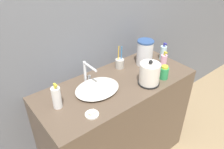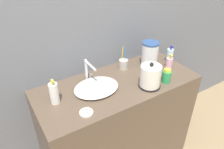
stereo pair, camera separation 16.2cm
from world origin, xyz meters
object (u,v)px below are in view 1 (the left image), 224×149
(faucet, at_px, (87,71))
(shampoo_bottle, at_px, (164,60))
(mouthwash_bottle, at_px, (57,97))
(electric_kettle, at_px, (149,75))
(lotion_bottle, at_px, (163,53))
(hand_cream_bottle, at_px, (164,73))
(toothbrush_cup, at_px, (120,63))
(water_pitcher, at_px, (145,53))

(faucet, relative_size, shampoo_bottle, 1.41)
(faucet, xyz_separation_m, mouthwash_bottle, (-0.31, -0.12, -0.03))
(faucet, height_order, electric_kettle, electric_kettle)
(electric_kettle, bearing_deg, lotion_bottle, 26.61)
(shampoo_bottle, height_order, mouthwash_bottle, mouthwash_bottle)
(faucet, bearing_deg, electric_kettle, -40.08)
(faucet, bearing_deg, hand_cream_bottle, -32.67)
(toothbrush_cup, height_order, shampoo_bottle, toothbrush_cup)
(shampoo_bottle, bearing_deg, hand_cream_bottle, -139.40)
(electric_kettle, relative_size, hand_cream_bottle, 1.82)
(water_pitcher, bearing_deg, toothbrush_cup, 157.87)
(hand_cream_bottle, height_order, water_pitcher, water_pitcher)
(faucet, height_order, shampoo_bottle, faucet)
(shampoo_bottle, bearing_deg, mouthwash_bottle, 176.40)
(faucet, xyz_separation_m, shampoo_bottle, (0.68, -0.18, -0.06))
(faucet, height_order, mouthwash_bottle, mouthwash_bottle)
(water_pitcher, bearing_deg, lotion_bottle, -11.89)
(electric_kettle, xyz_separation_m, lotion_bottle, (0.39, 0.20, -0.02))
(mouthwash_bottle, relative_size, water_pitcher, 0.85)
(mouthwash_bottle, bearing_deg, faucet, 20.18)
(faucet, distance_m, toothbrush_cup, 0.35)
(electric_kettle, bearing_deg, toothbrush_cup, 93.33)
(electric_kettle, distance_m, toothbrush_cup, 0.33)
(faucet, xyz_separation_m, toothbrush_cup, (0.34, 0.02, -0.06))
(hand_cream_bottle, bearing_deg, lotion_bottle, 41.85)
(shampoo_bottle, height_order, hand_cream_bottle, shampoo_bottle)
(faucet, relative_size, mouthwash_bottle, 0.94)
(hand_cream_bottle, bearing_deg, toothbrush_cup, 115.64)
(toothbrush_cup, bearing_deg, mouthwash_bottle, -168.23)
(faucet, distance_m, water_pitcher, 0.56)
(lotion_bottle, xyz_separation_m, mouthwash_bottle, (-1.07, -0.01, 0.01))
(shampoo_bottle, bearing_deg, toothbrush_cup, 149.63)
(toothbrush_cup, distance_m, mouthwash_bottle, 0.67)
(toothbrush_cup, bearing_deg, hand_cream_bottle, -64.36)
(lotion_bottle, distance_m, shampoo_bottle, 0.10)
(lotion_bottle, xyz_separation_m, hand_cream_bottle, (-0.25, -0.22, -0.01))
(electric_kettle, height_order, mouthwash_bottle, electric_kettle)
(toothbrush_cup, bearing_deg, faucet, -176.43)
(shampoo_bottle, distance_m, mouthwash_bottle, 1.00)
(lotion_bottle, bearing_deg, electric_kettle, -153.39)
(mouthwash_bottle, bearing_deg, electric_kettle, -15.61)
(toothbrush_cup, bearing_deg, electric_kettle, -86.67)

